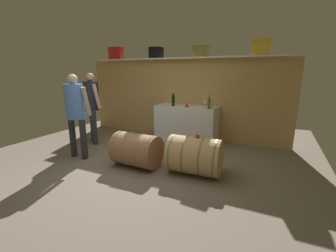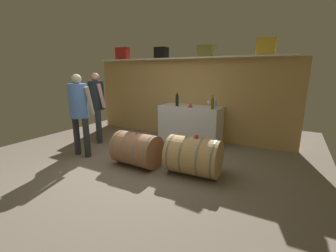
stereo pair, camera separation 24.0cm
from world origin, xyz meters
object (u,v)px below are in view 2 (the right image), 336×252
(winemaker_pouring, at_px, (97,100))
(toolcase_yellow, at_px, (266,47))
(wine_bottle_dark, at_px, (177,100))
(wine_bottle_clear, at_px, (215,103))
(toolcase_black, at_px, (161,53))
(toolcase_red, at_px, (123,54))
(wine_bottle_amber, at_px, (212,103))
(work_cabinet, at_px, (190,124))
(wine_barrel_near, at_px, (194,156))
(wine_barrel_far, at_px, (137,149))
(red_funnel, at_px, (190,105))
(toolcase_olive, at_px, (206,51))
(visitor_tasting, at_px, (79,107))
(wine_glass, at_px, (209,102))
(tasting_cup, at_px, (197,136))

(winemaker_pouring, bearing_deg, toolcase_yellow, 60.82)
(wine_bottle_dark, relative_size, wine_bottle_clear, 1.19)
(winemaker_pouring, bearing_deg, toolcase_black, 92.00)
(toolcase_red, distance_m, wine_bottle_amber, 3.15)
(work_cabinet, xyz_separation_m, wine_barrel_near, (0.79, -1.69, -0.13))
(wine_bottle_amber, relative_size, wine_barrel_far, 0.37)
(wine_bottle_clear, relative_size, red_funnel, 2.50)
(toolcase_black, distance_m, wine_bottle_amber, 2.02)
(red_funnel, bearing_deg, toolcase_black, 156.82)
(wine_bottle_dark, distance_m, red_funnel, 0.38)
(toolcase_olive, height_order, toolcase_yellow, toolcase_yellow)
(toolcase_black, relative_size, visitor_tasting, 0.18)
(toolcase_red, relative_size, wine_barrel_far, 0.44)
(wine_glass, distance_m, red_funnel, 0.47)
(visitor_tasting, bearing_deg, wine_bottle_clear, 41.68)
(toolcase_yellow, distance_m, wine_bottle_dark, 2.22)
(toolcase_olive, bearing_deg, wine_glass, -34.63)
(work_cabinet, height_order, wine_glass, wine_glass)
(toolcase_olive, xyz_separation_m, wine_glass, (0.16, -0.13, -1.18))
(toolcase_olive, relative_size, wine_bottle_amber, 1.15)
(work_cabinet, distance_m, winemaker_pouring, 2.37)
(toolcase_yellow, height_order, wine_bottle_clear, toolcase_yellow)
(toolcase_red, height_order, toolcase_black, toolcase_red)
(wine_bottle_amber, height_order, wine_glass, wine_bottle_amber)
(toolcase_black, bearing_deg, toolcase_red, 176.17)
(wine_bottle_dark, bearing_deg, toolcase_yellow, 13.01)
(wine_bottle_dark, height_order, red_funnel, wine_bottle_dark)
(work_cabinet, distance_m, wine_barrel_far, 1.87)
(wine_bottle_clear, distance_m, winemaker_pouring, 2.83)
(wine_bottle_dark, distance_m, winemaker_pouring, 1.95)
(wine_glass, distance_m, tasting_cup, 1.87)
(tasting_cup, distance_m, visitor_tasting, 2.47)
(wine_bottle_amber, bearing_deg, toolcase_olive, 126.55)
(wine_barrel_far, bearing_deg, wine_glass, 72.01)
(toolcase_yellow, xyz_separation_m, wine_bottle_amber, (-0.94, -0.49, -1.18))
(work_cabinet, distance_m, red_funnel, 0.55)
(toolcase_yellow, bearing_deg, toolcase_black, 178.57)
(wine_barrel_far, height_order, winemaker_pouring, winemaker_pouring)
(wine_bottle_amber, relative_size, wine_glass, 2.06)
(toolcase_black, height_order, wine_barrel_far, toolcase_black)
(wine_bottle_amber, bearing_deg, toolcase_red, 170.31)
(toolcase_olive, relative_size, winemaker_pouring, 0.21)
(toolcase_olive, bearing_deg, toolcase_black, -175.51)
(work_cabinet, distance_m, wine_barrel_near, 1.87)
(toolcase_black, xyz_separation_m, wine_glass, (1.39, -0.13, -1.19))
(work_cabinet, bearing_deg, wine_bottle_clear, -6.59)
(wine_bottle_amber, bearing_deg, visitor_tasting, -142.03)
(wine_barrel_near, bearing_deg, toolcase_olive, 102.82)
(toolcase_yellow, distance_m, wine_barrel_near, 2.81)
(winemaker_pouring, bearing_deg, red_funnel, 63.21)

